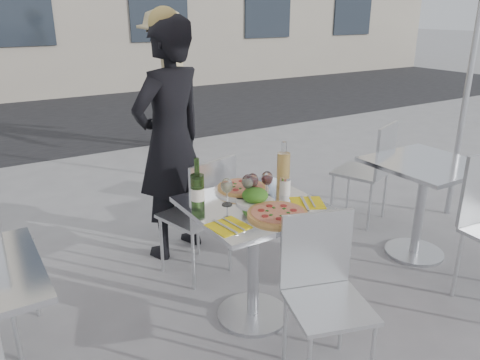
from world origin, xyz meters
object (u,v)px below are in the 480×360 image
chair_near (323,283)px  napkin_left (228,226)px  woman_diner (170,142)px  pizza_far (242,188)px  pizza_near (278,214)px  wineglass_red_a (252,181)px  wine_bottle (198,190)px  pedestrian_b (166,81)px  sugar_shaker (285,186)px  wineglass_white_a (227,187)px  main_table (254,238)px  side_table_right (423,189)px  salad_plate (255,197)px  chair_far (203,208)px  napkin_right (307,202)px  carafe (283,169)px  side_chair_rfar (372,165)px  wineglass_white_b (248,183)px  wineglass_red_b (267,179)px

chair_near → napkin_left: (-0.34, 0.36, 0.26)m
woman_diner → pizza_far: bearing=77.2°
chair_near → woman_diner: size_ratio=0.48×
pizza_near → wineglass_red_a: wineglass_red_a is taller
pizza_far → wine_bottle: 0.38m
pizza_far → pedestrian_b: bearing=73.6°
woman_diner → sugar_shaker: size_ratio=16.47×
wine_bottle → wineglass_white_a: 0.17m
wineglass_white_a → wineglass_red_a: 0.17m
main_table → side_table_right: bearing=0.0°
salad_plate → napkin_left: size_ratio=1.09×
side_table_right → chair_far: 1.63m
woman_diner → napkin_right: 1.23m
chair_near → carafe: carafe is taller
salad_plate → napkin_right: salad_plate is taller
pizza_far → wineglass_red_a: bearing=-95.9°
side_table_right → woman_diner: bearing=146.2°
wine_bottle → wineglass_white_a: (0.17, -0.03, -0.00)m
side_table_right → pedestrian_b: pedestrian_b is taller
wineglass_red_a → napkin_right: size_ratio=0.65×
main_table → wine_bottle: wine_bottle is taller
salad_plate → sugar_shaker: (0.22, 0.01, 0.02)m
salad_plate → wine_bottle: size_ratio=0.75×
chair_near → carafe: 0.80m
wine_bottle → napkin_left: 0.30m
main_table → side_chair_rfar: (1.63, 0.62, -0.01)m
side_table_right → wineglass_white_b: (-1.50, 0.07, 0.32)m
chair_far → pedestrian_b: 3.37m
napkin_right → wineglass_red_a: bearing=164.8°
woman_diner → wine_bottle: (-0.25, -0.93, -0.02)m
carafe → wineglass_white_a: bearing=-172.4°
main_table → side_table_right: 1.50m
pizza_near → pizza_far: size_ratio=0.98×
main_table → pedestrian_b: (1.08, 3.72, 0.37)m
salad_plate → napkin_right: (0.25, -0.16, -0.03)m
chair_near → wineglass_white_b: bearing=113.8°
wineglass_white_b → napkin_right: wineglass_white_b is taller
side_table_right → pizza_far: (-1.45, 0.22, 0.23)m
pizza_near → pizza_far: bearing=86.0°
chair_far → napkin_left: 0.81m
chair_far → woman_diner: bearing=-102.7°
wineglass_red_a → napkin_right: bearing=-42.9°
chair_near → wineglass_red_b: bearing=101.5°
napkin_right → wineglass_white_a: bearing=178.9°
main_table → woman_diner: woman_diner is taller
chair_far → salad_plate: (0.05, -0.55, 0.26)m
wine_bottle → napkin_right: wine_bottle is taller
wineglass_white_a → napkin_right: 0.47m
chair_far → chair_near: bearing=80.4°
side_chair_rfar → pedestrian_b: 3.17m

